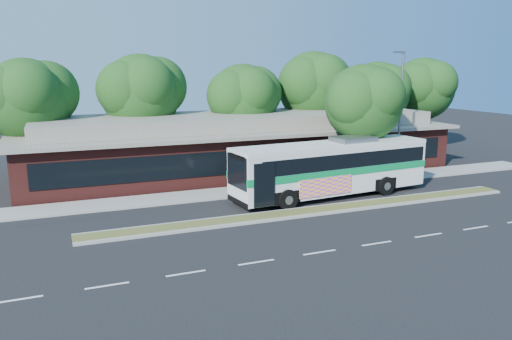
# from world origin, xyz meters

# --- Properties ---
(ground) EXTENTS (120.00, 120.00, 0.00)m
(ground) POSITION_xyz_m (0.00, 0.00, 0.00)
(ground) COLOR black
(ground) RESTS_ON ground
(median_strip) EXTENTS (26.00, 1.10, 0.15)m
(median_strip) POSITION_xyz_m (0.00, 0.60, 0.07)
(median_strip) COLOR #505724
(median_strip) RESTS_ON ground
(sidewalk) EXTENTS (44.00, 2.60, 0.12)m
(sidewalk) POSITION_xyz_m (0.00, 6.40, 0.06)
(sidewalk) COLOR gray
(sidewalk) RESTS_ON ground
(plaza_building) EXTENTS (33.20, 11.20, 4.45)m
(plaza_building) POSITION_xyz_m (0.00, 12.99, 2.13)
(plaza_building) COLOR #531D1A
(plaza_building) RESTS_ON ground
(lamp_post) EXTENTS (0.93, 0.18, 9.07)m
(lamp_post) POSITION_xyz_m (9.56, 6.00, 4.90)
(lamp_post) COLOR slate
(lamp_post) RESTS_ON ground
(tree_bg_a) EXTENTS (6.47, 5.80, 8.63)m
(tree_bg_a) POSITION_xyz_m (-14.58, 15.14, 5.87)
(tree_bg_a) COLOR black
(tree_bg_a) RESTS_ON ground
(tree_bg_b) EXTENTS (6.69, 6.00, 9.00)m
(tree_bg_b) POSITION_xyz_m (-6.57, 16.14, 6.14)
(tree_bg_b) COLOR black
(tree_bg_b) RESTS_ON ground
(tree_bg_c) EXTENTS (6.24, 5.60, 8.26)m
(tree_bg_c) POSITION_xyz_m (1.40, 15.13, 5.59)
(tree_bg_c) COLOR black
(tree_bg_c) RESTS_ON ground
(tree_bg_d) EXTENTS (6.91, 6.20, 9.37)m
(tree_bg_d) POSITION_xyz_m (8.45, 16.15, 6.42)
(tree_bg_d) COLOR black
(tree_bg_d) RESTS_ON ground
(tree_bg_e) EXTENTS (6.47, 5.80, 8.50)m
(tree_bg_e) POSITION_xyz_m (14.42, 15.14, 5.74)
(tree_bg_e) COLOR black
(tree_bg_e) RESTS_ON ground
(tree_bg_f) EXTENTS (6.69, 6.00, 8.92)m
(tree_bg_f) POSITION_xyz_m (20.43, 16.14, 6.06)
(tree_bg_f) COLOR black
(tree_bg_f) RESTS_ON ground
(transit_bus) EXTENTS (13.29, 4.06, 3.68)m
(transit_bus) POSITION_xyz_m (2.54, 3.34, 2.05)
(transit_bus) COLOR silver
(transit_bus) RESTS_ON ground
(sedan) EXTENTS (5.21, 3.75, 1.40)m
(sedan) POSITION_xyz_m (-9.78, 9.71, 0.70)
(sedan) COLOR #A5A7AC
(sedan) RESTS_ON ground
(sidewalk_tree) EXTENTS (5.81, 5.21, 8.21)m
(sidewalk_tree) POSITION_xyz_m (6.38, 5.43, 5.73)
(sidewalk_tree) COLOR black
(sidewalk_tree) RESTS_ON ground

